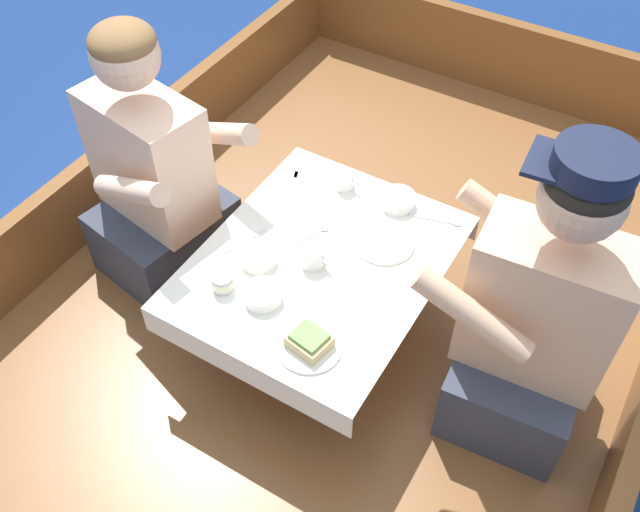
{
  "coord_description": "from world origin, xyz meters",
  "views": [
    {
      "loc": [
        0.75,
        -1.38,
        2.34
      ],
      "look_at": [
        0.0,
        -0.12,
        0.73
      ],
      "focal_mm": 40.0,
      "sensor_mm": 36.0,
      "label": 1
    }
  ],
  "objects_px": {
    "person_starboard": "(535,322)",
    "sandwich": "(309,340)",
    "coffee_cup_port": "(345,181)",
    "coffee_cup_starboard": "(313,256)",
    "tin_can": "(222,282)",
    "person_port": "(155,180)"
  },
  "relations": [
    {
      "from": "coffee_cup_port",
      "to": "coffee_cup_starboard",
      "type": "relative_size",
      "value": 0.88
    },
    {
      "from": "person_port",
      "to": "coffee_cup_starboard",
      "type": "height_order",
      "value": "person_port"
    },
    {
      "from": "coffee_cup_starboard",
      "to": "tin_can",
      "type": "distance_m",
      "value": 0.28
    },
    {
      "from": "coffee_cup_starboard",
      "to": "tin_can",
      "type": "xyz_separation_m",
      "value": [
        -0.18,
        -0.22,
        -0.01
      ]
    },
    {
      "from": "coffee_cup_starboard",
      "to": "sandwich",
      "type": "bearing_deg",
      "value": -60.53
    },
    {
      "from": "tin_can",
      "to": "person_port",
      "type": "bearing_deg",
      "value": 151.93
    },
    {
      "from": "coffee_cup_starboard",
      "to": "tin_can",
      "type": "height_order",
      "value": "coffee_cup_starboard"
    },
    {
      "from": "person_port",
      "to": "person_starboard",
      "type": "height_order",
      "value": "person_starboard"
    },
    {
      "from": "person_starboard",
      "to": "tin_can",
      "type": "relative_size",
      "value": 15.26
    },
    {
      "from": "person_starboard",
      "to": "coffee_cup_starboard",
      "type": "bearing_deg",
      "value": 3.09
    },
    {
      "from": "coffee_cup_port",
      "to": "tin_can",
      "type": "xyz_separation_m",
      "value": [
        -0.09,
        -0.57,
        -0.0
      ]
    },
    {
      "from": "person_starboard",
      "to": "sandwich",
      "type": "height_order",
      "value": "person_starboard"
    },
    {
      "from": "tin_can",
      "to": "coffee_cup_port",
      "type": "bearing_deg",
      "value": 80.81
    },
    {
      "from": "sandwich",
      "to": "coffee_cup_starboard",
      "type": "distance_m",
      "value": 0.31
    },
    {
      "from": "person_starboard",
      "to": "coffee_cup_port",
      "type": "height_order",
      "value": "person_starboard"
    },
    {
      "from": "tin_can",
      "to": "coffee_cup_starboard",
      "type": "bearing_deg",
      "value": 51.0
    },
    {
      "from": "coffee_cup_starboard",
      "to": "tin_can",
      "type": "relative_size",
      "value": 1.53
    },
    {
      "from": "person_port",
      "to": "coffee_cup_port",
      "type": "xyz_separation_m",
      "value": [
        0.55,
        0.33,
        0.0
      ]
    },
    {
      "from": "sandwich",
      "to": "tin_can",
      "type": "xyz_separation_m",
      "value": [
        -0.33,
        0.05,
        -0.0
      ]
    },
    {
      "from": "person_starboard",
      "to": "tin_can",
      "type": "height_order",
      "value": "person_starboard"
    },
    {
      "from": "person_port",
      "to": "person_starboard",
      "type": "xyz_separation_m",
      "value": [
        1.31,
        0.06,
        0.02
      ]
    },
    {
      "from": "person_starboard",
      "to": "coffee_cup_port",
      "type": "bearing_deg",
      "value": -23.81
    }
  ]
}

